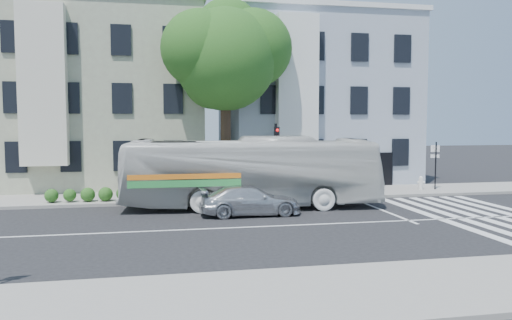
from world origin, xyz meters
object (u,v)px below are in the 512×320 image
object	(u,v)px
sedan	(250,201)
fire_hydrant	(421,182)
bus	(251,172)
traffic_signal	(276,151)

from	to	relation	value
sedan	fire_hydrant	size ratio (longest dim) A/B	5.72
bus	sedan	size ratio (longest dim) A/B	2.75
sedan	traffic_signal	xyz separation A→B (m)	(2.00, 3.44, 1.95)
bus	sedan	world-z (taller)	bus
bus	traffic_signal	bearing A→B (deg)	-41.31
bus	sedan	xyz separation A→B (m)	(-0.41, -1.92, -1.06)
sedan	traffic_signal	world-z (taller)	traffic_signal
bus	fire_hydrant	xyz separation A→B (m)	(10.77, 3.37, -1.16)
traffic_signal	fire_hydrant	size ratio (longest dim) A/B	5.16
bus	traffic_signal	xyz separation A→B (m)	(1.59, 1.53, 0.89)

